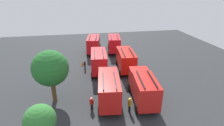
# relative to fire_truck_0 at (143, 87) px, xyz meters

# --- Properties ---
(ground_plane) EXTENTS (56.27, 56.27, 0.00)m
(ground_plane) POSITION_rel_fire_truck_0_xyz_m (9.87, 2.15, -2.15)
(ground_plane) COLOR #2D3033
(fire_truck_0) EXTENTS (7.42, 3.37, 3.88)m
(fire_truck_0) POSITION_rel_fire_truck_0_xyz_m (0.00, 0.00, 0.00)
(fire_truck_0) COLOR red
(fire_truck_0) RESTS_ON ground
(fire_truck_1) EXTENTS (7.38, 3.24, 3.88)m
(fire_truck_1) POSITION_rel_fire_truck_0_xyz_m (9.44, -0.19, 0.00)
(fire_truck_1) COLOR red
(fire_truck_1) RESTS_ON ground
(fire_truck_2) EXTENTS (7.48, 3.60, 3.88)m
(fire_truck_2) POSITION_rel_fire_truck_0_xyz_m (19.38, -0.06, 0.00)
(fire_truck_2) COLOR red
(fire_truck_2) RESTS_ON ground
(fire_truck_3) EXTENTS (7.44, 3.45, 3.88)m
(fire_truck_3) POSITION_rel_fire_truck_0_xyz_m (0.49, 4.26, 0.00)
(fire_truck_3) COLOR red
(fire_truck_3) RESTS_ON ground
(fire_truck_4) EXTENTS (7.37, 3.23, 3.88)m
(fire_truck_4) POSITION_rel_fire_truck_0_xyz_m (9.70, 4.45, 0.00)
(fire_truck_4) COLOR red
(fire_truck_4) RESTS_ON ground
(fire_truck_5) EXTENTS (7.49, 3.63, 3.88)m
(fire_truck_5) POSITION_rel_fire_truck_0_xyz_m (19.81, 4.47, 0.00)
(fire_truck_5) COLOR red
(fire_truck_5) RESTS_ON ground
(firefighter_0) EXTENTS (0.47, 0.34, 1.84)m
(firefighter_0) POSITION_rel_fire_truck_0_xyz_m (-1.75, 2.19, -1.11)
(firefighter_0) COLOR black
(firefighter_0) RESTS_ON ground
(firefighter_1) EXTENTS (0.46, 0.47, 1.61)m
(firefighter_1) POSITION_rel_fire_truck_0_xyz_m (-0.51, 6.51, -1.26)
(firefighter_1) COLOR black
(firefighter_1) RESTS_ON ground
(firefighter_2) EXTENTS (0.47, 0.36, 1.65)m
(firefighter_2) POSITION_rel_fire_truck_0_xyz_m (11.12, 6.83, -1.23)
(firefighter_2) COLOR black
(firefighter_2) RESTS_ON ground
(tree_0) EXTENTS (2.82, 2.82, 4.36)m
(tree_0) POSITION_rel_fire_truck_0_xyz_m (-5.04, 11.25, 0.78)
(tree_0) COLOR brown
(tree_0) RESTS_ON ground
(tree_1) EXTENTS (4.41, 4.41, 6.83)m
(tree_1) POSITION_rel_fire_truck_0_xyz_m (2.19, 11.08, 2.44)
(tree_1) COLOR brown
(tree_1) RESTS_ON ground
(traffic_cone_0) EXTENTS (0.47, 0.47, 0.67)m
(traffic_cone_0) POSITION_rel_fire_truck_0_xyz_m (4.14, -0.16, -1.82)
(traffic_cone_0) COLOR #F2600C
(traffic_cone_0) RESTS_ON ground
(traffic_cone_1) EXTENTS (0.52, 0.52, 0.74)m
(traffic_cone_1) POSITION_rel_fire_truck_0_xyz_m (13.01, 7.27, -1.78)
(traffic_cone_1) COLOR #F2600C
(traffic_cone_1) RESTS_ON ground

